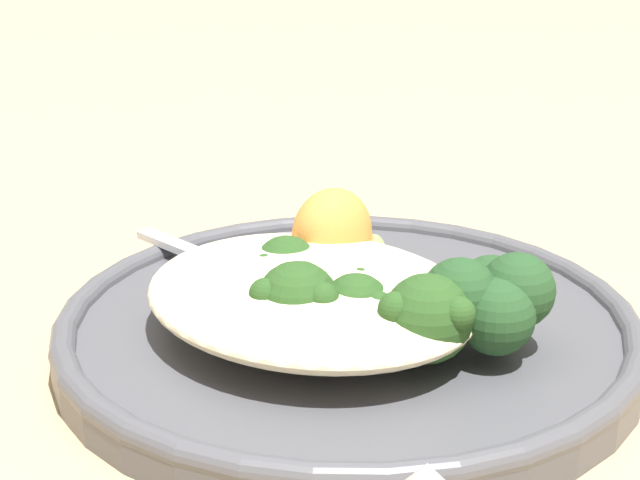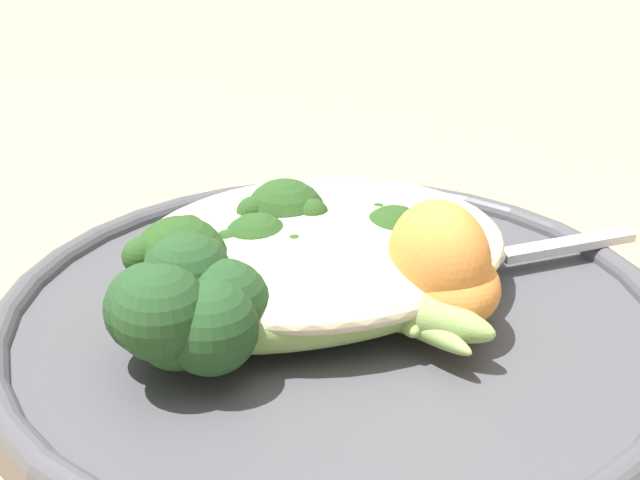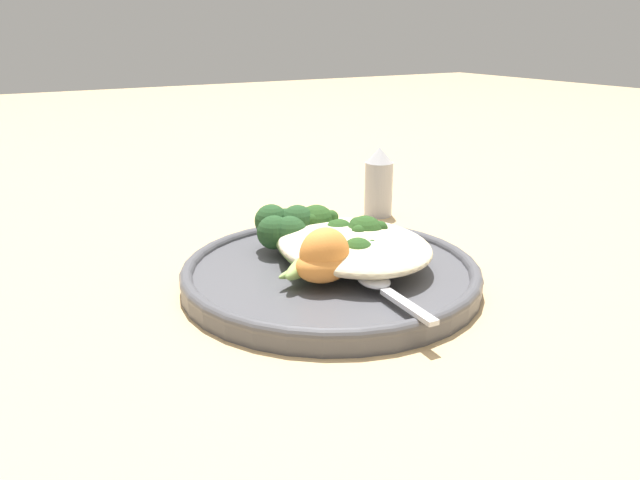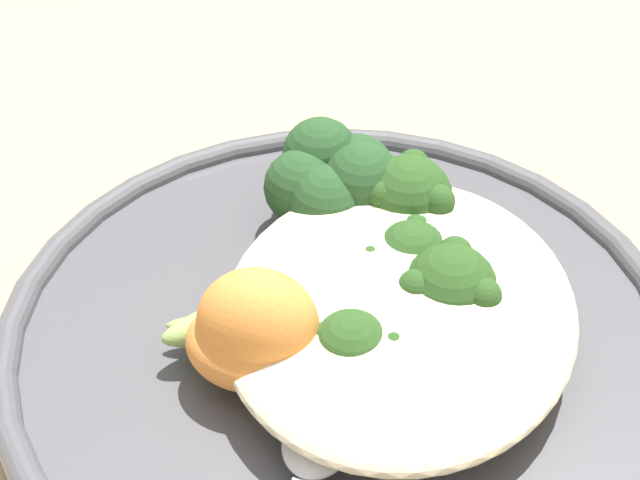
# 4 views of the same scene
# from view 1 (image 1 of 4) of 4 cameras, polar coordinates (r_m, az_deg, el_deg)

# --- Properties ---
(ground_plane) EXTENTS (4.00, 4.00, 0.00)m
(ground_plane) POSITION_cam_1_polar(r_m,az_deg,el_deg) (0.49, 2.07, -6.79)
(ground_plane) COLOR tan
(plate) EXTENTS (0.27, 0.27, 0.02)m
(plate) POSITION_cam_1_polar(r_m,az_deg,el_deg) (0.50, 1.50, -4.82)
(plate) COLOR #4C4C51
(plate) RESTS_ON ground_plane
(quinoa_mound) EXTENTS (0.16, 0.13, 0.03)m
(quinoa_mound) POSITION_cam_1_polar(r_m,az_deg,el_deg) (0.48, -0.51, -2.98)
(quinoa_mound) COLOR beige
(quinoa_mound) RESTS_ON plate
(broccoli_stalk_0) EXTENTS (0.04, 0.08, 0.03)m
(broccoli_stalk_0) POSITION_cam_1_polar(r_m,az_deg,el_deg) (0.51, -1.19, -1.61)
(broccoli_stalk_0) COLOR #8EB25B
(broccoli_stalk_0) RESTS_ON plate
(broccoli_stalk_1) EXTENTS (0.05, 0.13, 0.04)m
(broccoli_stalk_1) POSITION_cam_1_polar(r_m,az_deg,el_deg) (0.47, -0.55, -3.08)
(broccoli_stalk_1) COLOR #8EB25B
(broccoli_stalk_1) RESTS_ON plate
(broccoli_stalk_2) EXTENTS (0.08, 0.11, 0.03)m
(broccoli_stalk_2) POSITION_cam_1_polar(r_m,az_deg,el_deg) (0.49, 2.23, -2.68)
(broccoli_stalk_2) COLOR #8EB25B
(broccoli_stalk_2) RESTS_ON plate
(broccoli_stalk_3) EXTENTS (0.11, 0.09, 0.04)m
(broccoli_stalk_3) POSITION_cam_1_polar(r_m,az_deg,el_deg) (0.46, 5.05, -3.61)
(broccoli_stalk_3) COLOR #8EB25B
(broccoli_stalk_3) RESTS_ON plate
(broccoli_stalk_4) EXTENTS (0.12, 0.04, 0.03)m
(broccoli_stalk_4) POSITION_cam_1_polar(r_m,az_deg,el_deg) (0.49, 7.51, -2.87)
(broccoli_stalk_4) COLOR #8EB25B
(broccoli_stalk_4) RESTS_ON plate
(sweet_potato_chunk_0) EXTENTS (0.05, 0.05, 0.03)m
(sweet_potato_chunk_0) POSITION_cam_1_polar(r_m,az_deg,el_deg) (0.53, 0.67, -0.39)
(sweet_potato_chunk_0) COLOR orange
(sweet_potato_chunk_0) RESTS_ON plate
(sweet_potato_chunk_1) EXTENTS (0.04, 0.05, 0.05)m
(sweet_potato_chunk_1) POSITION_cam_1_polar(r_m,az_deg,el_deg) (0.53, 0.65, 0.33)
(sweet_potato_chunk_1) COLOR orange
(sweet_potato_chunk_1) RESTS_ON plate
(kale_tuft) EXTENTS (0.06, 0.06, 0.04)m
(kale_tuft) POSITION_cam_1_polar(r_m,az_deg,el_deg) (0.47, 8.78, -3.07)
(kale_tuft) COLOR #234723
(kale_tuft) RESTS_ON plate
(spoon) EXTENTS (0.10, 0.03, 0.01)m
(spoon) POSITION_cam_1_polar(r_m,az_deg,el_deg) (0.54, -4.83, -1.28)
(spoon) COLOR silver
(spoon) RESTS_ON plate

